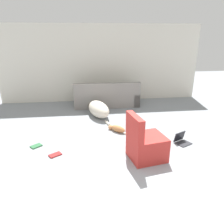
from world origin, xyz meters
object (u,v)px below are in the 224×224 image
at_px(dog, 98,109).
at_px(laptop_open, 181,139).
at_px(couch, 106,98).
at_px(book_green, 36,146).
at_px(book_red, 55,155).
at_px(side_chair, 145,144).
at_px(cat, 117,129).

distance_m(dog, laptop_open, 2.51).
relative_size(couch, laptop_open, 5.34).
bearing_deg(dog, book_green, 122.73).
bearing_deg(laptop_open, book_green, 150.41).
xyz_separation_m(dog, book_green, (-1.41, -1.67, -0.19)).
bearing_deg(laptop_open, book_red, 158.58).
distance_m(book_red, book_green, 0.60).
height_order(laptop_open, book_red, laptop_open).
distance_m(dog, side_chair, 2.49).
bearing_deg(dog, laptop_open, -154.98).
xyz_separation_m(laptop_open, book_red, (-2.66, -0.21, -0.06)).
bearing_deg(book_green, side_chair, -18.48).
bearing_deg(book_green, cat, 16.49).
bearing_deg(cat, laptop_open, -163.98).
distance_m(couch, side_chair, 3.31).
distance_m(cat, book_red, 1.65).
relative_size(dog, laptop_open, 3.77).
bearing_deg(dog, book_red, 137.85).
bearing_deg(book_red, side_chair, -10.26).
xyz_separation_m(cat, book_red, (-1.35, -0.94, -0.06)).
bearing_deg(couch, laptop_open, 115.49).
bearing_deg(book_red, dog, 64.93).
relative_size(laptop_open, book_red, 1.44).
bearing_deg(side_chair, book_red, 69.11).
height_order(couch, book_red, couch).
bearing_deg(cat, dog, -26.41).
distance_m(couch, laptop_open, 3.08).
xyz_separation_m(book_red, book_green, (-0.44, 0.41, 0.00)).
relative_size(laptop_open, side_chair, 0.44).
height_order(laptop_open, side_chair, side_chair).
bearing_deg(book_red, laptop_open, 4.57).
height_order(cat, laptop_open, laptop_open).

